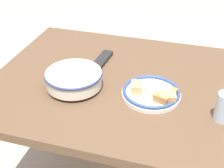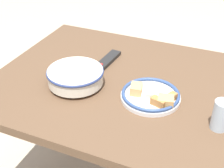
{
  "view_description": "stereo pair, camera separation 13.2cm",
  "coord_description": "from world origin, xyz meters",
  "views": [
    {
      "loc": [
        0.27,
        -1.16,
        1.49
      ],
      "look_at": [
        -0.04,
        -0.1,
        0.76
      ],
      "focal_mm": 50.0,
      "sensor_mm": 36.0,
      "label": 1
    },
    {
      "loc": [
        0.4,
        -1.11,
        1.49
      ],
      "look_at": [
        -0.04,
        -0.1,
        0.76
      ],
      "focal_mm": 50.0,
      "sensor_mm": 36.0,
      "label": 2
    }
  ],
  "objects": [
    {
      "name": "dining_table",
      "position": [
        0.0,
        0.0,
        0.63
      ],
      "size": [
        1.23,
        0.93,
        0.72
      ],
      "color": "brown",
      "rests_on": "ground_plane"
    },
    {
      "name": "noodle_bowl",
      "position": [
        -0.21,
        -0.11,
        0.76
      ],
      "size": [
        0.25,
        0.25,
        0.08
      ],
      "color": "silver",
      "rests_on": "dining_table"
    },
    {
      "name": "food_plate",
      "position": [
        0.13,
        -0.09,
        0.74
      ],
      "size": [
        0.25,
        0.25,
        0.05
      ],
      "color": "white",
      "rests_on": "dining_table"
    },
    {
      "name": "tv_remote",
      "position": [
        -0.16,
        0.13,
        0.73
      ],
      "size": [
        0.07,
        0.2,
        0.02
      ],
      "rotation": [
        0.0,
        0.0,
        3.07
      ],
      "color": "black",
      "rests_on": "dining_table"
    },
    {
      "name": "drinking_glass",
      "position": [
        0.41,
        -0.16,
        0.78
      ],
      "size": [
        0.06,
        0.06,
        0.12
      ],
      "color": "silver",
      "rests_on": "dining_table"
    }
  ]
}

